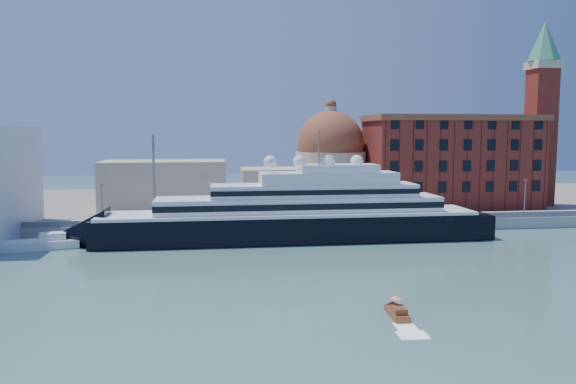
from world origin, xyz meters
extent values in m
plane|color=#3C6864|center=(0.00, 0.00, 0.00)|extent=(400.00, 400.00, 0.00)
cube|color=gray|center=(0.00, 34.00, 1.25)|extent=(180.00, 10.00, 2.50)
cube|color=slate|center=(0.00, 75.00, 1.00)|extent=(260.00, 72.00, 2.00)
cube|color=slate|center=(0.00, 29.50, 3.10)|extent=(180.00, 0.10, 1.20)
cube|color=black|center=(6.49, 23.00, 2.08)|extent=(73.78, 11.35, 6.15)
cone|color=black|center=(-32.29, 23.00, 2.08)|extent=(9.46, 11.35, 11.35)
cube|color=black|center=(43.38, 23.00, 1.89)|extent=(5.68, 10.40, 5.68)
cube|color=white|center=(6.49, 23.00, 5.39)|extent=(71.88, 11.54, 0.57)
cube|color=white|center=(8.39, 23.00, 7.09)|extent=(54.86, 9.46, 2.84)
cube|color=black|center=(8.39, 18.27, 7.09)|extent=(54.86, 0.15, 1.14)
cube|color=white|center=(11.22, 23.00, 9.74)|extent=(39.73, 8.51, 2.46)
cube|color=white|center=(14.06, 23.00, 12.11)|extent=(26.48, 7.57, 2.27)
cube|color=white|center=(15.95, 23.00, 14.00)|extent=(15.13, 6.62, 1.51)
cylinder|color=slate|center=(12.17, 23.00, 17.97)|extent=(0.28, 0.28, 6.62)
sphere|color=white|center=(2.71, 23.00, 15.32)|extent=(2.46, 2.46, 2.46)
sphere|color=white|center=(8.39, 23.00, 15.32)|extent=(2.46, 2.46, 2.46)
sphere|color=white|center=(14.06, 23.00, 15.32)|extent=(2.46, 2.46, 2.46)
sphere|color=white|center=(19.74, 23.00, 15.32)|extent=(2.46, 2.46, 2.46)
cube|color=white|center=(-39.30, 21.22, 0.68)|extent=(14.15, 7.26, 1.80)
cube|color=white|center=(-37.11, 21.70, 2.14)|extent=(5.00, 3.70, 1.35)
cube|color=maroon|center=(12.33, -23.68, 0.30)|extent=(2.00, 5.23, 0.86)
cube|color=maroon|center=(12.28, -24.53, 1.03)|extent=(1.49, 2.22, 0.69)
cylinder|color=slate|center=(12.36, -23.25, 1.37)|extent=(0.05, 0.05, 1.37)
cone|color=red|center=(12.36, -23.25, 2.14)|extent=(1.54, 1.54, 0.34)
cube|color=maroon|center=(52.00, 52.00, 13.00)|extent=(42.00, 18.00, 22.00)
cube|color=brown|center=(52.00, 52.00, 24.50)|extent=(43.00, 19.00, 1.50)
cube|color=maroon|center=(76.00, 52.00, 19.50)|extent=(6.00, 6.00, 35.00)
cube|color=beige|center=(76.00, 52.00, 38.00)|extent=(7.00, 7.00, 2.00)
cone|color=#3C8564|center=(76.00, 52.00, 44.00)|extent=(8.40, 8.40, 10.00)
cylinder|color=beige|center=(22.00, 58.00, 9.00)|extent=(18.00, 18.00, 14.00)
sphere|color=brown|center=(22.00, 58.00, 18.00)|extent=(17.00, 17.00, 17.00)
cylinder|color=beige|center=(22.00, 58.00, 26.00)|extent=(3.00, 3.00, 3.00)
cube|color=beige|center=(8.00, 56.00, 7.00)|extent=(18.00, 14.00, 10.00)
cube|color=beige|center=(-20.00, 58.00, 8.00)|extent=(30.00, 16.00, 12.00)
cylinder|color=slate|center=(-30.00, 31.00, 6.50)|extent=(0.24, 0.24, 8.00)
cube|color=slate|center=(-30.00, 31.00, 10.60)|extent=(0.80, 0.30, 0.25)
cylinder|color=slate|center=(0.00, 31.00, 6.50)|extent=(0.24, 0.24, 8.00)
cube|color=slate|center=(0.00, 31.00, 10.60)|extent=(0.80, 0.30, 0.25)
cylinder|color=slate|center=(30.00, 31.00, 6.50)|extent=(0.24, 0.24, 8.00)
cube|color=slate|center=(30.00, 31.00, 10.60)|extent=(0.80, 0.30, 0.25)
cylinder|color=slate|center=(60.00, 31.00, 6.50)|extent=(0.24, 0.24, 8.00)
cube|color=slate|center=(60.00, 31.00, 10.60)|extent=(0.80, 0.30, 0.25)
cylinder|color=slate|center=(-20.00, 33.00, 11.50)|extent=(0.50, 0.50, 18.00)
camera|label=1|loc=(-8.40, -83.46, 20.82)|focal=35.00mm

